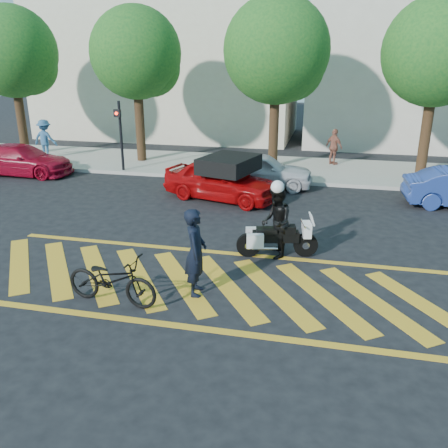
% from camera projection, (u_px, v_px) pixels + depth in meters
% --- Properties ---
extents(ground, '(90.00, 90.00, 0.00)m').
position_uv_depth(ground, '(206.00, 284.00, 11.18)').
color(ground, black).
rests_on(ground, ground).
extents(sidewalk, '(60.00, 5.00, 0.15)m').
position_uv_depth(sidewalk, '(272.00, 168.00, 22.16)').
color(sidewalk, '#9E998E').
rests_on(sidewalk, ground).
extents(crosswalk, '(12.33, 4.00, 0.01)m').
position_uv_depth(crosswalk, '(205.00, 284.00, 11.19)').
color(crosswalk, gold).
rests_on(crosswalk, ground).
extents(building_left, '(16.00, 8.00, 10.00)m').
position_uv_depth(building_left, '(169.00, 56.00, 30.43)').
color(building_left, beige).
rests_on(building_left, ground).
extents(tree_far_left, '(4.40, 4.40, 7.41)m').
position_uv_depth(tree_far_left, '(15.00, 55.00, 23.24)').
color(tree_far_left, black).
rests_on(tree_far_left, ground).
extents(tree_left, '(4.20, 4.20, 7.26)m').
position_uv_depth(tree_left, '(139.00, 57.00, 21.89)').
color(tree_left, black).
rests_on(tree_left, ground).
extents(tree_center, '(4.60, 4.60, 7.56)m').
position_uv_depth(tree_center, '(279.00, 54.00, 20.49)').
color(tree_center, black).
rests_on(tree_center, ground).
extents(tree_right, '(4.40, 4.40, 7.41)m').
position_uv_depth(tree_right, '(440.00, 56.00, 19.14)').
color(tree_right, black).
rests_on(tree_right, ground).
extents(signal_pole, '(0.28, 0.43, 3.20)m').
position_uv_depth(signal_pole, '(120.00, 131.00, 20.83)').
color(signal_pole, black).
rests_on(signal_pole, ground).
extents(officer_bike, '(0.61, 0.81, 2.01)m').
position_uv_depth(officer_bike, '(196.00, 252.00, 10.42)').
color(officer_bike, black).
rests_on(officer_bike, ground).
extents(bicycle, '(2.18, 0.96, 1.11)m').
position_uv_depth(bicycle, '(112.00, 280.00, 10.15)').
color(bicycle, black).
rests_on(bicycle, ground).
extents(police_motorcycle, '(2.14, 0.92, 0.96)m').
position_uv_depth(police_motorcycle, '(276.00, 238.00, 12.54)').
color(police_motorcycle, black).
rests_on(police_motorcycle, ground).
extents(officer_moto, '(0.92, 1.08, 1.92)m').
position_uv_depth(officer_moto, '(276.00, 222.00, 12.40)').
color(officer_moto, black).
rests_on(officer_moto, ground).
extents(red_convertible, '(4.68, 2.89, 1.49)m').
position_uv_depth(red_convertible, '(222.00, 180.00, 17.42)').
color(red_convertible, '#9E0708').
rests_on(red_convertible, ground).
extents(parked_left, '(4.63, 1.97, 1.33)m').
position_uv_depth(parked_left, '(21.00, 160.00, 21.07)').
color(parked_left, maroon).
rests_on(parked_left, ground).
extents(parked_mid_left, '(4.37, 2.36, 1.16)m').
position_uv_depth(parked_mid_left, '(242.00, 170.00, 19.61)').
color(parked_mid_left, black).
rests_on(parked_mid_left, ground).
extents(parked_mid_right, '(4.34, 2.09, 1.43)m').
position_uv_depth(parked_mid_right, '(260.00, 170.00, 18.99)').
color(parked_mid_right, silver).
rests_on(parked_mid_right, ground).
extents(pedestrian_left, '(1.25, 0.75, 1.90)m').
position_uv_depth(pedestrian_left, '(45.00, 139.00, 23.76)').
color(pedestrian_left, '#2F5982').
rests_on(pedestrian_left, sidewalk).
extents(pedestrian_right, '(0.99, 0.97, 1.68)m').
position_uv_depth(pedestrian_right, '(334.00, 147.00, 22.29)').
color(pedestrian_right, '#9A5946').
rests_on(pedestrian_right, sidewalk).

